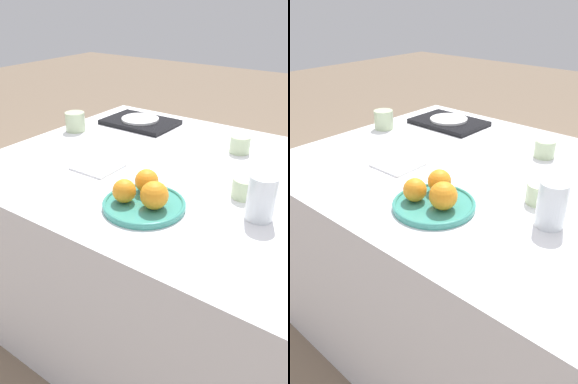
# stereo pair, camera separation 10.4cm
# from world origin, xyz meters

# --- Properties ---
(ground_plane) EXTENTS (12.00, 12.00, 0.00)m
(ground_plane) POSITION_xyz_m (0.00, 0.00, 0.00)
(ground_plane) COLOR #7A6651
(table) EXTENTS (1.48, 1.07, 0.73)m
(table) POSITION_xyz_m (0.00, 0.00, 0.36)
(table) COLOR white
(table) RESTS_ON ground_plane
(fruit_platter) EXTENTS (0.24, 0.24, 0.02)m
(fruit_platter) POSITION_xyz_m (-0.02, -0.30, 0.74)
(fruit_platter) COLOR teal
(fruit_platter) RESTS_ON table
(orange_0) EXTENTS (0.07, 0.07, 0.07)m
(orange_0) POSITION_xyz_m (-0.05, -0.24, 0.78)
(orange_0) COLOR orange
(orange_0) RESTS_ON fruit_platter
(orange_1) EXTENTS (0.07, 0.07, 0.07)m
(orange_1) POSITION_xyz_m (-0.07, -0.32, 0.77)
(orange_1) COLOR orange
(orange_1) RESTS_ON fruit_platter
(orange_2) EXTENTS (0.08, 0.08, 0.08)m
(orange_2) POSITION_xyz_m (0.02, -0.30, 0.78)
(orange_2) COLOR orange
(orange_2) RESTS_ON fruit_platter
(water_glass) EXTENTS (0.08, 0.08, 0.13)m
(water_glass) POSITION_xyz_m (0.27, -0.17, 0.79)
(water_glass) COLOR silver
(water_glass) RESTS_ON table
(serving_tray) EXTENTS (0.32, 0.22, 0.02)m
(serving_tray) POSITION_xyz_m (-0.47, 0.32, 0.74)
(serving_tray) COLOR black
(serving_tray) RESTS_ON table
(side_plate) EXTENTS (0.17, 0.17, 0.01)m
(side_plate) POSITION_xyz_m (-0.47, 0.32, 0.75)
(side_plate) COLOR white
(side_plate) RESTS_ON serving_tray
(cup_0) EXTENTS (0.08, 0.08, 0.06)m
(cup_0) POSITION_xyz_m (0.19, -0.08, 0.76)
(cup_0) COLOR #B7CC9E
(cup_0) RESTS_ON table
(cup_2) EXTENTS (0.08, 0.08, 0.06)m
(cup_2) POSITION_xyz_m (0.04, 0.25, 0.76)
(cup_2) COLOR #B7CC9E
(cup_2) RESTS_ON table
(cup_3) EXTENTS (0.09, 0.09, 0.08)m
(cup_3) POSITION_xyz_m (-0.65, 0.08, 0.77)
(cup_3) COLOR #B7CC9E
(cup_3) RESTS_ON table
(napkin) EXTENTS (0.15, 0.14, 0.01)m
(napkin) POSITION_xyz_m (-0.31, -0.17, 0.73)
(napkin) COLOR white
(napkin) RESTS_ON table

